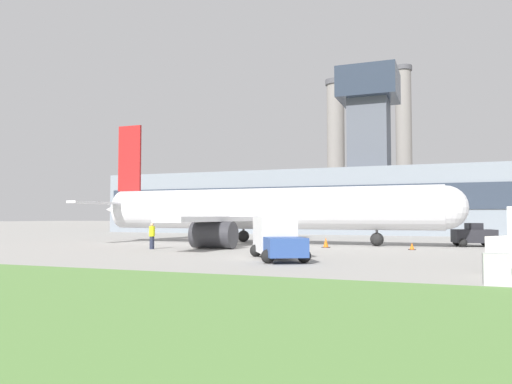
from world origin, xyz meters
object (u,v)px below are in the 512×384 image
object	(u,v)px
airplane	(259,210)
baggage_truck	(277,238)
ground_crew_person	(152,236)
pushback_tug	(474,236)

from	to	relation	value
airplane	baggage_truck	size ratio (longest dim) A/B	5.20
baggage_truck	ground_crew_person	size ratio (longest dim) A/B	3.35
pushback_tug	ground_crew_person	size ratio (longest dim) A/B	1.82
airplane	pushback_tug	size ratio (longest dim) A/B	9.59
airplane	baggage_truck	bearing A→B (deg)	-65.74
ground_crew_person	airplane	bearing A→B (deg)	63.71
baggage_truck	ground_crew_person	distance (m)	11.84
baggage_truck	ground_crew_person	world-z (taller)	baggage_truck
pushback_tug	baggage_truck	bearing A→B (deg)	-123.04
pushback_tug	ground_crew_person	distance (m)	24.44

